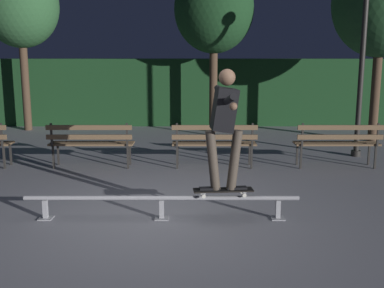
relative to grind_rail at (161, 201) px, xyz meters
name	(u,v)px	position (x,y,z in m)	size (l,w,h in m)	color
ground_plane	(162,217)	(0.00, 0.04, -0.24)	(90.00, 90.00, 0.00)	gray
hedge_backdrop	(179,92)	(0.00, 8.63, 0.76)	(24.00, 1.20, 2.01)	#193D1E
grind_rail	(161,201)	(0.00, 0.00, 0.00)	(3.61, 0.18, 0.31)	#9E9EA3
skateboard	(223,190)	(0.81, 0.00, 0.15)	(0.79, 0.26, 0.09)	black
skateboarder	(224,119)	(0.81, 0.00, 1.08)	(0.63, 1.41, 1.56)	black
park_bench_left_center	(91,140)	(-1.52, 2.81, 0.30)	(1.60, 0.42, 0.88)	#282623
park_bench_right_center	(214,140)	(0.82, 2.81, 0.30)	(1.60, 0.42, 0.88)	#282623
park_bench_rightmost	(338,140)	(3.16, 2.81, 0.30)	(1.60, 0.42, 0.88)	#282623
tree_far_left	(20,6)	(-4.31, 7.36, 3.19)	(2.09, 2.09, 4.60)	#4C3828
tree_behind_benches	(214,10)	(0.99, 7.08, 3.07)	(2.14, 2.14, 4.51)	#4C3828
tree_far_right	(382,4)	(4.93, 5.65, 3.09)	(2.33, 2.33, 4.63)	#4C3828
lamp_post_right	(363,37)	(3.90, 3.86, 2.24)	(0.32, 0.32, 3.90)	#282623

